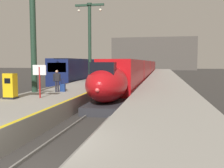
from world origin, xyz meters
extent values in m
cube|color=gray|center=(-4.05, 24.75, 0.53)|extent=(4.80, 110.00, 1.05)
cube|color=gray|center=(4.05, 24.75, 0.53)|extent=(4.80, 110.00, 1.05)
cube|color=yellow|center=(-1.77, 24.75, 1.05)|extent=(0.20, 107.80, 0.01)
cube|color=slate|center=(-0.75, 27.50, 0.06)|extent=(0.08, 110.00, 0.12)
cube|color=slate|center=(0.75, 27.50, 0.06)|extent=(0.08, 110.00, 0.12)
cube|color=slate|center=(-8.85, 27.50, 0.06)|extent=(0.08, 110.00, 0.12)
cube|color=slate|center=(-7.35, 27.50, 0.06)|extent=(0.08, 110.00, 0.12)
ellipsoid|color=#B20F14|center=(0.00, 10.67, 1.83)|extent=(2.78, 5.79, 2.56)
cube|color=#28282D|center=(0.00, 10.38, 0.28)|extent=(2.46, 4.92, 0.55)
cube|color=black|center=(0.00, 9.37, 2.90)|extent=(1.59, 1.00, 0.90)
sphere|color=#F24C4C|center=(0.00, 7.86, 1.68)|extent=(0.28, 0.28, 0.28)
cube|color=#B20F14|center=(0.00, 19.41, 2.08)|extent=(2.90, 14.00, 3.05)
cube|color=black|center=(-1.42, 19.41, 2.62)|extent=(0.04, 11.90, 0.80)
cube|color=black|center=(1.42, 19.41, 2.62)|extent=(0.04, 11.90, 0.80)
cube|color=silver|center=(0.00, 19.41, 0.80)|extent=(2.92, 13.30, 0.24)
cube|color=black|center=(0.00, 14.93, 0.28)|extent=(2.03, 2.20, 0.56)
cube|color=black|center=(0.00, 23.89, 0.28)|extent=(2.03, 2.20, 0.56)
cube|color=#B20F14|center=(0.00, 36.01, 2.08)|extent=(2.90, 18.00, 3.05)
cube|color=black|center=(-1.42, 36.01, 2.62)|extent=(0.04, 15.84, 0.80)
cube|color=black|center=(1.42, 36.01, 2.62)|extent=(0.04, 15.84, 0.80)
cube|color=black|center=(0.00, 29.89, 0.28)|extent=(2.03, 2.20, 0.56)
cube|color=black|center=(0.00, 42.13, 0.28)|extent=(2.03, 2.20, 0.56)
cube|color=#B20F14|center=(0.00, 54.61, 2.08)|extent=(2.90, 18.00, 3.05)
cube|color=black|center=(-1.42, 54.61, 2.62)|extent=(0.04, 15.84, 0.80)
cube|color=black|center=(1.42, 54.61, 2.62)|extent=(0.04, 15.84, 0.80)
cube|color=black|center=(0.00, 48.49, 0.28)|extent=(2.03, 2.20, 0.56)
cube|color=black|center=(0.00, 60.73, 0.28)|extent=(2.03, 2.20, 0.56)
cube|color=#B20F14|center=(0.00, 73.21, 2.08)|extent=(2.90, 18.00, 3.05)
cube|color=black|center=(-1.42, 73.21, 2.62)|extent=(0.04, 15.84, 0.80)
cube|color=black|center=(1.42, 73.21, 2.62)|extent=(0.04, 15.84, 0.80)
cube|color=black|center=(0.00, 67.09, 0.28)|extent=(2.03, 2.20, 0.56)
cube|color=black|center=(0.00, 79.33, 0.28)|extent=(2.03, 2.20, 0.56)
cube|color=#141E4C|center=(-8.10, 29.34, 2.15)|extent=(2.85, 18.00, 3.30)
cube|color=black|center=(-8.10, 20.38, 2.75)|extent=(2.28, 0.08, 1.10)
cube|color=black|center=(-9.49, 29.34, 2.65)|extent=(0.04, 15.30, 0.90)
cube|color=black|center=(-6.71, 29.34, 2.65)|extent=(0.04, 15.30, 0.90)
cube|color=black|center=(-8.10, 23.58, 0.26)|extent=(2.00, 2.00, 0.52)
cube|color=black|center=(-8.10, 35.10, 0.26)|extent=(2.00, 2.00, 0.52)
cube|color=#141E4C|center=(-8.10, 47.94, 2.15)|extent=(2.85, 18.00, 3.30)
cylinder|color=#1E3828|center=(-5.90, 11.17, 6.22)|extent=(0.44, 0.44, 10.35)
cylinder|color=#1E3828|center=(-5.90, 26.38, 6.14)|extent=(0.44, 0.44, 10.18)
cylinder|color=#1E3828|center=(-5.90, 26.38, 11.08)|extent=(0.68, 0.68, 0.30)
cube|color=#1E3828|center=(-5.90, 26.38, 10.98)|extent=(4.00, 0.24, 0.28)
cylinder|color=#1E3828|center=(-7.40, 26.38, 10.63)|extent=(0.03, 0.03, 0.60)
sphere|color=#EFEACC|center=(-7.40, 26.38, 10.28)|extent=(0.36, 0.36, 0.36)
cylinder|color=#1E3828|center=(-4.40, 26.38, 10.63)|extent=(0.03, 0.03, 0.60)
sphere|color=#EFEACC|center=(-4.40, 26.38, 10.28)|extent=(0.36, 0.36, 0.36)
cylinder|color=#23232D|center=(-4.22, 11.36, 1.48)|extent=(0.13, 0.13, 0.85)
cylinder|color=#23232D|center=(-4.06, 11.43, 1.48)|extent=(0.13, 0.13, 0.85)
cube|color=black|center=(-4.14, 11.39, 2.21)|extent=(0.44, 0.35, 0.62)
cylinder|color=black|center=(-4.36, 11.30, 2.16)|extent=(0.09, 0.09, 0.58)
cylinder|color=black|center=(-3.92, 11.49, 2.16)|extent=(0.09, 0.09, 0.58)
sphere|color=tan|center=(-4.14, 11.39, 2.63)|extent=(0.22, 0.22, 0.22)
cube|color=navy|center=(-3.82, 11.75, 1.35)|extent=(0.40, 0.22, 0.60)
cylinder|color=#262628|center=(-3.92, 11.75, 1.83)|extent=(0.02, 0.02, 0.36)
cylinder|color=#262628|center=(-3.72, 11.75, 1.83)|extent=(0.02, 0.02, 0.36)
cube|color=#262628|center=(-3.82, 11.75, 2.02)|extent=(0.22, 0.03, 0.02)
cube|color=yellow|center=(-5.55, 7.49, 1.85)|extent=(0.70, 0.56, 1.60)
cube|color=black|center=(-5.55, 7.21, 2.20)|extent=(0.40, 0.02, 0.32)
cube|color=black|center=(-5.55, 7.49, 1.11)|extent=(0.76, 0.62, 0.12)
cylinder|color=maroon|center=(-3.89, 8.17, 2.05)|extent=(0.10, 0.10, 2.00)
cube|color=white|center=(-3.89, 8.17, 2.85)|extent=(0.90, 0.06, 0.64)
cube|color=#4C4742|center=(0.00, 102.00, 7.00)|extent=(36.00, 2.00, 14.00)
camera|label=1|loc=(3.77, -6.48, 3.34)|focal=39.93mm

